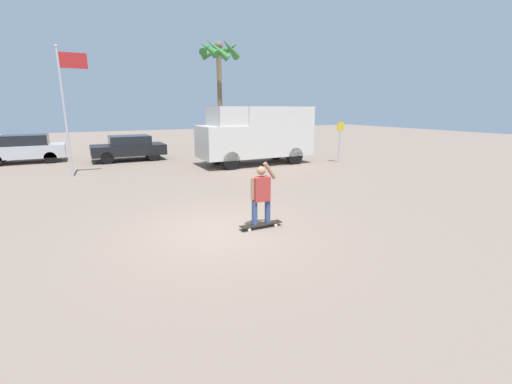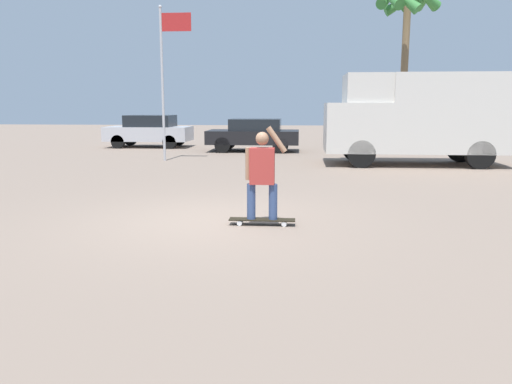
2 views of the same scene
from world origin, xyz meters
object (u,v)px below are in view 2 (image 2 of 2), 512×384
skateboard (262,220)px  parked_car_black (254,134)px  flagpole (165,70)px  palm_tree_near_van (407,11)px  person_skateboarder (262,171)px  camper_van (419,115)px  parked_car_silver (149,130)px

skateboard → parked_car_black: parked_car_black is taller
flagpole → palm_tree_near_van: bearing=37.4°
flagpole → skateboard: bearing=-66.5°
parked_car_black → palm_tree_near_van: 9.35m
skateboard → palm_tree_near_van: size_ratio=0.15×
person_skateboarder → palm_tree_near_van: (5.45, 16.54, 5.31)m
camper_van → flagpole: bearing=176.9°
person_skateboarder → parked_car_black: (-1.33, 13.18, -0.17)m
parked_car_black → parked_car_silver: size_ratio=1.00×
parked_car_silver → skateboard: bearing=-66.8°
camper_van → palm_tree_near_van: palm_tree_near_van is taller
skateboard → palm_tree_near_van: 18.47m
skateboard → flagpole: size_ratio=0.21×
palm_tree_near_van → person_skateboarder: bearing=-108.2°
skateboard → camper_van: size_ratio=0.19×
parked_car_black → flagpole: flagpole is taller
skateboard → person_skateboarder: bearing=-180.0°
parked_car_black → palm_tree_near_van: size_ratio=0.52×
person_skateboarder → camper_van: camper_van is taller
parked_car_silver → person_skateboarder: bearing=-66.8°
palm_tree_near_van → skateboard: bearing=-108.2°
person_skateboarder → parked_car_silver: bearing=113.2°
skateboard → camper_van: (4.46, 8.82, 1.53)m
skateboard → person_skateboarder: person_skateboarder is taller
parked_car_black → palm_tree_near_van: (6.79, 3.37, 5.48)m
palm_tree_near_van → flagpole: (-9.49, -7.26, -3.08)m
skateboard → person_skateboarder: (-0.00, -0.00, 0.82)m
parked_car_black → flagpole: 5.31m
flagpole → person_skateboarder: bearing=-66.5°
palm_tree_near_van → flagpole: 12.34m
flagpole → camper_van: bearing=-3.1°
parked_car_silver → flagpole: bearing=-67.2°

